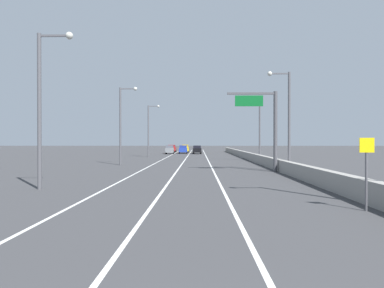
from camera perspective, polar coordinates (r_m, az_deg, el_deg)
name	(u,v)px	position (r m, az deg, el deg)	size (l,w,h in m)	color
ground_plane	(198,157)	(66.96, 0.94, -2.00)	(320.00, 320.00, 0.00)	#38383A
lane_stripe_left	(163,159)	(58.23, -4.50, -2.37)	(0.16, 130.00, 0.00)	silver
lane_stripe_center	(185,159)	(58.00, -1.05, -2.38)	(0.16, 130.00, 0.00)	silver
lane_stripe_right	(208,159)	(57.99, 2.41, -2.38)	(0.16, 130.00, 0.00)	silver
jersey_barrier_right	(266,161)	(43.66, 11.26, -2.60)	(0.60, 120.00, 1.10)	gray
overhead_sign_gantry	(267,121)	(35.49, 11.45, 3.45)	(4.68, 0.36, 7.50)	#47474C
speed_advisory_sign	(366,168)	(16.86, 25.10, -3.35)	(0.60, 0.11, 3.00)	#4C4C51
lamp_post_right_second	(286,114)	(35.66, 14.20, 4.51)	(2.14, 0.44, 9.32)	#4C4C51
lamp_post_right_third	(258,123)	(54.02, 10.02, 3.13)	(2.14, 0.44, 9.32)	#4C4C51
lamp_post_left_near	(44,98)	(23.93, -21.68, 6.49)	(2.14, 0.44, 9.32)	#4C4C51
lamp_post_left_mid	(123,120)	(45.35, -10.55, 3.65)	(2.14, 0.44, 9.32)	#4C4C51
lamp_post_left_far	(150,127)	(67.38, -6.45, 2.60)	(2.14, 0.44, 9.32)	#4C4C51
car_blue_0	(183,149)	(85.70, -1.36, -0.84)	(1.99, 4.05, 1.86)	#1E389E
car_red_1	(172,149)	(95.24, -3.07, -0.70)	(2.00, 4.77, 1.90)	red
car_gray_2	(170,150)	(83.40, -3.41, -0.86)	(1.99, 4.27, 1.93)	slate
car_black_3	(197,150)	(83.68, 0.80, -0.87)	(2.04, 4.42, 1.87)	black
car_yellow_4	(185,149)	(94.02, -1.05, -0.69)	(1.95, 4.35, 1.98)	gold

